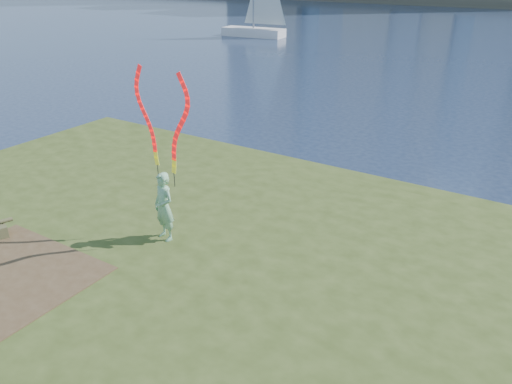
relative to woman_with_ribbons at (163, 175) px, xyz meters
The scene contains 5 objects.
ground 2.34m from the woman_with_ribbons, 26.74° to the left, with size 320.00×320.00×0.00m, color #1A2842.
grassy_knoll 2.82m from the woman_with_ribbons, 73.87° to the right, with size 20.00×18.00×0.80m.
woman_with_ribbons is the anchor object (origin of this frame).
canvas_bag 3.79m from the woman_with_ribbons, 148.35° to the right, with size 0.44×0.49×0.35m.
sailboat 37.42m from the woman_with_ribbons, 119.57° to the left, with size 6.05×2.30×9.10m.
Camera 1 is at (5.95, -7.06, 6.13)m, focal length 35.00 mm.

